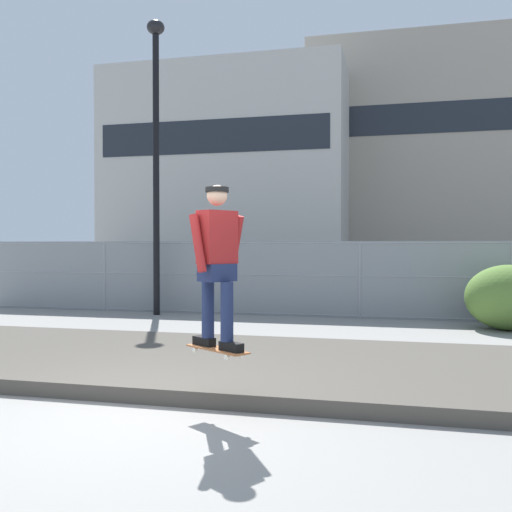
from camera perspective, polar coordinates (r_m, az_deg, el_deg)
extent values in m
plane|color=gray|center=(6.07, -11.23, -15.80)|extent=(120.00, 120.00, 0.00)
cube|color=#4C473F|center=(8.20, -4.11, -10.64)|extent=(13.46, 3.81, 0.18)
cube|color=#9E5B33|center=(5.89, -3.91, -9.30)|extent=(0.78, 0.61, 0.02)
cylinder|color=silver|center=(5.76, -1.55, -9.90)|extent=(0.06, 0.05, 0.05)
cylinder|color=silver|center=(5.64, -2.94, -10.13)|extent=(0.06, 0.05, 0.05)
cylinder|color=silver|center=(6.15, -4.79, -9.19)|extent=(0.06, 0.05, 0.05)
cylinder|color=silver|center=(6.04, -6.15, -9.38)|extent=(0.06, 0.05, 0.05)
cube|color=#99999E|center=(5.69, -2.24, -9.81)|extent=(0.12, 0.14, 0.01)
cube|color=#99999E|center=(6.09, -5.47, -9.09)|extent=(0.12, 0.14, 0.01)
cube|color=black|center=(5.71, -2.50, -9.09)|extent=(0.29, 0.24, 0.09)
cube|color=black|center=(6.05, -5.23, -8.52)|extent=(0.29, 0.24, 0.09)
cylinder|color=#1E284C|center=(5.71, -2.94, -5.61)|extent=(0.13, 0.13, 0.60)
cylinder|color=#1E284C|center=(5.95, -4.85, -5.34)|extent=(0.13, 0.13, 0.60)
cube|color=#1E284C|center=(5.80, -3.92, -1.66)|extent=(0.39, 0.42, 0.18)
cube|color=maroon|center=(5.79, -3.92, 1.90)|extent=(0.39, 0.44, 0.54)
cylinder|color=maroon|center=(5.95, -2.09, 1.30)|extent=(0.24, 0.20, 0.58)
cylinder|color=maroon|center=(5.64, -5.86, 1.30)|extent=(0.24, 0.20, 0.58)
sphere|color=tan|center=(5.81, -3.93, 6.09)|extent=(0.21, 0.21, 0.21)
cylinder|color=black|center=(5.82, -3.93, 6.66)|extent=(0.24, 0.24, 0.05)
cylinder|color=gray|center=(15.64, -14.96, -1.97)|extent=(0.06, 0.06, 1.85)
cylinder|color=gray|center=(14.34, -3.11, -2.21)|extent=(0.06, 0.06, 1.85)
cylinder|color=gray|center=(13.76, 10.39, -2.37)|extent=(0.06, 0.06, 1.85)
cylinder|color=gray|center=(13.97, 24.26, -2.40)|extent=(0.06, 0.06, 1.85)
cylinder|color=gray|center=(13.92, 3.50, 1.33)|extent=(16.76, 0.04, 0.04)
cylinder|color=gray|center=(13.95, 3.50, -1.93)|extent=(16.76, 0.04, 0.04)
cylinder|color=gray|center=(14.03, 3.50, -5.83)|extent=(16.76, 0.04, 0.04)
cube|color=gray|center=(13.95, 3.50, -2.30)|extent=(16.76, 0.01, 1.85)
cylinder|color=black|center=(14.55, -9.99, 7.98)|extent=(0.16, 0.16, 7.00)
ellipsoid|color=black|center=(15.43, -10.05, 21.68)|extent=(0.44, 0.44, 0.36)
cube|color=#474C54|center=(17.92, -9.80, -2.37)|extent=(4.44, 1.91, 0.70)
cube|color=#23282D|center=(17.98, -10.39, -0.22)|extent=(2.24, 1.65, 0.64)
cylinder|color=black|center=(18.22, -4.76, -3.40)|extent=(0.65, 0.26, 0.64)
cylinder|color=black|center=(16.63, -6.76, -3.84)|extent=(0.65, 0.26, 0.64)
cylinder|color=black|center=(19.31, -12.41, -3.16)|extent=(0.65, 0.26, 0.64)
cylinder|color=black|center=(17.82, -14.95, -3.54)|extent=(0.65, 0.26, 0.64)
cube|color=maroon|center=(15.92, 13.10, -2.82)|extent=(4.40, 1.80, 0.70)
cube|color=#23282D|center=(15.89, 12.39, -0.41)|extent=(2.20, 1.60, 0.64)
cylinder|color=black|center=(16.84, 17.78, -3.83)|extent=(0.64, 0.24, 0.64)
cylinder|color=black|center=(15.14, 18.24, -4.38)|extent=(0.64, 0.24, 0.64)
cylinder|color=black|center=(16.87, 8.47, -3.77)|extent=(0.64, 0.24, 0.64)
cylinder|color=black|center=(15.17, 7.88, -4.33)|extent=(0.64, 0.24, 0.64)
cube|color=#B2AFA8|center=(49.95, -1.81, 8.21)|extent=(19.17, 15.14, 15.79)
cube|color=#1E232B|center=(43.06, -4.56, 11.90)|extent=(17.64, 0.04, 2.50)
cube|color=#9E9384|center=(56.48, 21.55, 9.09)|extent=(29.97, 15.48, 19.26)
cube|color=#1E232B|center=(49.31, 22.84, 12.98)|extent=(27.57, 0.04, 2.50)
ellipsoid|color=#567A33|center=(12.83, 24.07, -3.82)|extent=(1.75, 1.43, 1.35)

